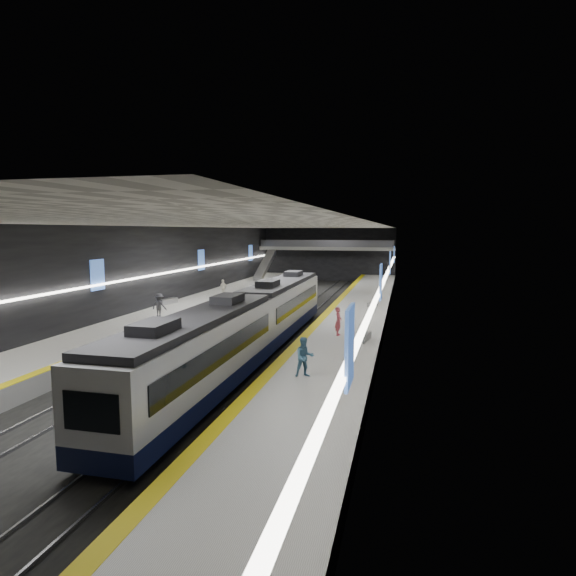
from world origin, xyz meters
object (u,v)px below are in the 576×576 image
(passenger_right_b, at_px, (304,357))
(passenger_left_b, at_px, (159,306))
(escalator, at_px, (265,265))
(bench_right_far, at_px, (373,304))
(passenger_left_a, at_px, (223,288))
(bench_left_far, at_px, (168,301))
(train, at_px, (251,323))
(passenger_right_a, at_px, (338,322))
(bench_right_near, at_px, (364,337))

(passenger_right_b, xyz_separation_m, passenger_left_b, (-13.79, 11.97, 0.02))
(escalator, bearing_deg, bench_right_far, -53.06)
(bench_right_far, bearing_deg, escalator, 142.94)
(passenger_left_a, bearing_deg, bench_left_far, -2.54)
(passenger_right_b, xyz_separation_m, passenger_left_a, (-13.52, 24.57, -0.06))
(bench_left_far, bearing_deg, passenger_left_a, 80.12)
(escalator, bearing_deg, train, -74.90)
(passenger_right_b, bearing_deg, passenger_left_a, 93.41)
(passenger_right_a, xyz_separation_m, passenger_left_a, (-13.84, 15.54, -0.05))
(bench_right_near, relative_size, passenger_left_b, 0.95)
(bench_right_far, xyz_separation_m, passenger_left_b, (-15.45, -9.53, 0.74))
(bench_left_far, height_order, bench_right_far, bench_left_far)
(escalator, relative_size, passenger_right_b, 4.39)
(bench_right_near, height_order, bench_right_far, bench_right_near)
(escalator, height_order, bench_left_far, escalator)
(bench_right_far, distance_m, passenger_right_a, 12.57)
(bench_right_far, xyz_separation_m, passenger_right_b, (-1.66, -21.51, 0.72))
(escalator, relative_size, bench_right_near, 4.51)
(train, distance_m, passenger_left_a, 20.69)
(train, height_order, bench_right_far, train)
(bench_right_near, bearing_deg, passenger_left_b, 175.15)
(escalator, height_order, passenger_left_b, escalator)
(train, relative_size, bench_right_near, 16.94)
(bench_right_far, bearing_deg, train, -95.62)
(bench_left_far, relative_size, passenger_left_a, 1.16)
(passenger_left_a, bearing_deg, passenger_right_a, 65.56)
(bench_left_far, xyz_separation_m, passenger_right_b, (16.51, -18.55, 0.67))
(train, bearing_deg, passenger_right_b, -52.84)
(bench_right_far, xyz_separation_m, passenger_right_a, (-1.34, -12.48, 0.71))
(passenger_right_a, bearing_deg, passenger_left_a, 41.78)
(bench_left_far, bearing_deg, bench_right_far, 25.78)
(train, xyz_separation_m, bench_left_far, (-12.00, 12.60, -0.96))
(bench_right_far, bearing_deg, bench_left_far, -154.75)
(escalator, height_order, bench_right_near, escalator)
(train, xyz_separation_m, passenger_left_a, (-9.01, 18.62, -0.35))
(passenger_right_a, bearing_deg, passenger_left_b, 78.31)
(escalator, distance_m, passenger_right_b, 45.40)
(passenger_left_b, bearing_deg, bench_left_far, -61.43)
(passenger_left_b, bearing_deg, passenger_left_a, -85.13)
(bench_left_far, bearing_deg, passenger_right_a, -12.97)
(bench_right_near, relative_size, bench_right_far, 1.11)
(bench_right_near, bearing_deg, bench_left_far, 159.65)
(bench_left_far, distance_m, passenger_left_b, 7.15)
(bench_right_near, bearing_deg, passenger_right_b, -94.98)
(passenger_right_b, distance_m, passenger_left_b, 18.26)
(escalator, xyz_separation_m, passenger_left_a, (0.99, -18.44, -1.05))
(bench_right_near, bearing_deg, escalator, 124.65)
(train, bearing_deg, escalator, 105.10)
(bench_right_far, height_order, passenger_left_b, passenger_left_b)
(passenger_right_b, bearing_deg, train, 101.74)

